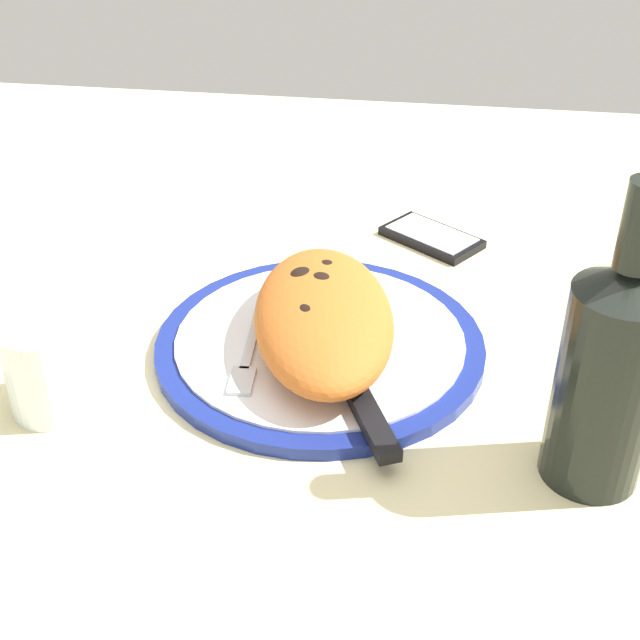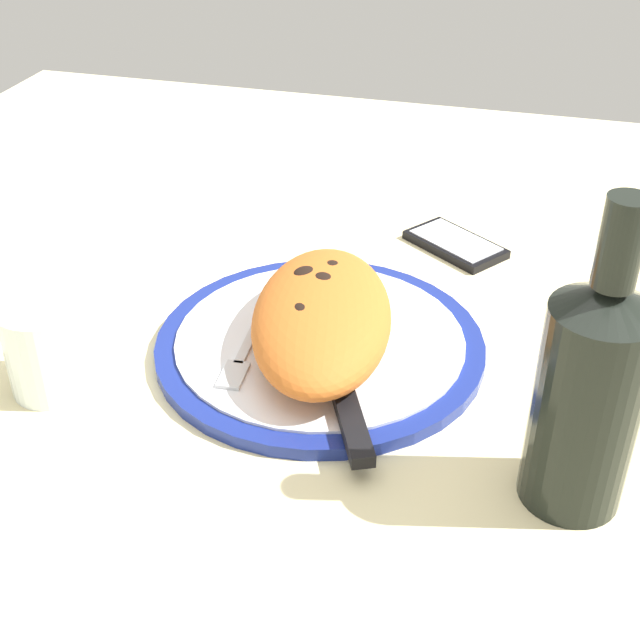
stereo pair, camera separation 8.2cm
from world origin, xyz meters
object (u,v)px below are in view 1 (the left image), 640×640
(smartphone, at_px, (432,237))
(knife, at_px, (358,397))
(plate, at_px, (320,344))
(water_glass, at_px, (49,372))
(fork, at_px, (250,349))
(calzone, at_px, (323,317))
(wine_bottle, at_px, (610,371))

(smartphone, bearing_deg, knife, -8.49)
(plate, height_order, water_glass, water_glass)
(plate, xyz_separation_m, knife, (0.10, 0.05, 0.01))
(fork, distance_m, smartphone, 0.32)
(calzone, xyz_separation_m, fork, (0.02, -0.07, -0.03))
(fork, relative_size, smartphone, 1.33)
(water_glass, bearing_deg, plate, 118.57)
(smartphone, xyz_separation_m, wine_bottle, (0.39, 0.14, 0.10))
(calzone, relative_size, wine_bottle, 1.04)
(smartphone, bearing_deg, fork, -30.07)
(fork, bearing_deg, water_glass, -61.11)
(calzone, distance_m, fork, 0.08)
(calzone, relative_size, water_glass, 3.09)
(knife, bearing_deg, wine_bottle, 77.43)
(calzone, xyz_separation_m, water_glass, (0.11, -0.23, -0.01))
(calzone, height_order, wine_bottle, wine_bottle)
(knife, distance_m, wine_bottle, 0.21)
(smartphone, bearing_deg, wine_bottle, 20.23)
(fork, xyz_separation_m, wine_bottle, (0.11, 0.30, 0.08))
(water_glass, height_order, wine_bottle, wine_bottle)
(plate, distance_m, smartphone, 0.27)
(calzone, bearing_deg, water_glass, -64.13)
(fork, relative_size, wine_bottle, 0.68)
(calzone, height_order, water_glass, water_glass)
(plate, xyz_separation_m, fork, (0.03, -0.06, 0.01))
(calzone, relative_size, knife, 1.19)
(fork, height_order, knife, knife)
(plate, height_order, wine_bottle, wine_bottle)
(plate, bearing_deg, calzone, 24.04)
(smartphone, relative_size, wine_bottle, 0.51)
(smartphone, height_order, water_glass, water_glass)
(calzone, xyz_separation_m, smartphone, (-0.26, 0.09, -0.04))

